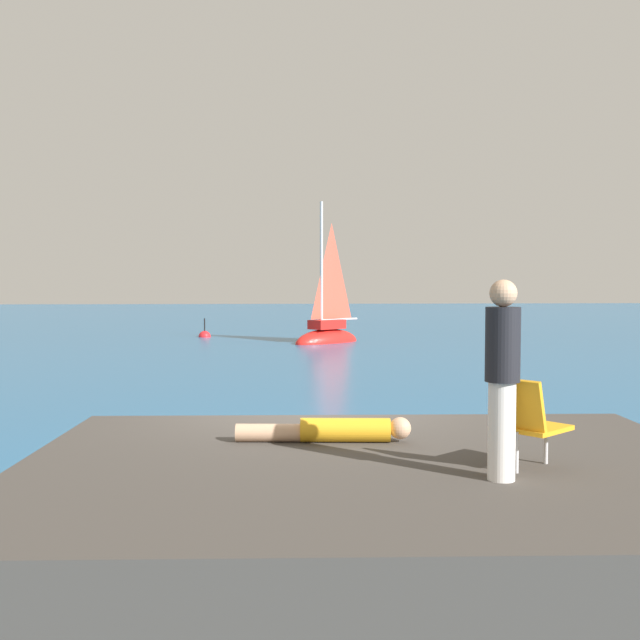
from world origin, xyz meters
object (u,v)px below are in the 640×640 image
Objects in this scene: sailboat_near at (327,334)px; marker_buoy at (205,337)px; person_standing at (502,374)px; beach_chair at (526,419)px; person_sunbather at (332,430)px.

sailboat_near is 6.41m from marker_buoy.
person_standing is 2.03× the size of beach_chair.
beach_chair is 0.71× the size of marker_buoy.
sailboat_near is 22.44m from person_sunbather.
beach_chair is at bearing -79.45° from marker_buoy.
person_sunbather is at bearing 103.29° from beach_chair.
person_standing is 1.43× the size of marker_buoy.
marker_buoy is at bearing 157.04° from person_standing.
person_sunbather reaches higher than marker_buoy.
beach_chair reaches higher than person_sunbather.
person_sunbather is 2.00m from beach_chair.
sailboat_near reaches higher than person_standing.
sailboat_near is 7.90× the size of beach_chair.
sailboat_near is 23.60m from beach_chair.
person_standing is at bearing 49.41° from sailboat_near.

